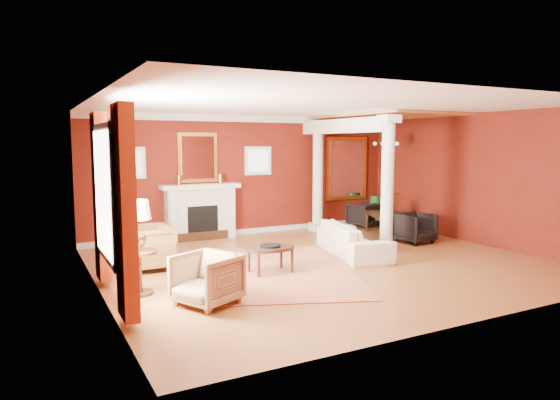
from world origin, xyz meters
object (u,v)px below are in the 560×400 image
sofa (353,234)px  dining_table (389,219)px  armchair_leopard (145,245)px  coffee_table (270,249)px  side_table (137,232)px  armchair_stripe (207,277)px

sofa → dining_table: size_ratio=1.42×
sofa → dining_table: 2.37m
armchair_leopard → coffee_table: (1.86, -1.22, -0.02)m
coffee_table → dining_table: 4.46m
sofa → side_table: 4.45m
armchair_stripe → coffee_table: 1.90m
sofa → coffee_table: sofa is taller
side_table → dining_table: side_table is taller
sofa → armchair_leopard: 4.02m
side_table → dining_table: (6.36, 1.97, -0.52)m
coffee_table → side_table: 2.34m
sofa → dining_table: (1.99, 1.28, 0.00)m
armchair_leopard → coffee_table: size_ratio=0.96×
armchair_leopard → armchair_stripe: (0.32, -2.33, -0.04)m
armchair_leopard → side_table: (-0.42, -1.41, 0.50)m
armchair_leopard → dining_table: (5.95, 0.56, -0.02)m
armchair_stripe → dining_table: dining_table is taller
sofa → coffee_table: bearing=117.1°
side_table → dining_table: size_ratio=0.94×
side_table → armchair_stripe: bearing=-51.3°
armchair_leopard → dining_table: size_ratio=0.58×
armchair_stripe → armchair_leopard: bearing=161.8°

